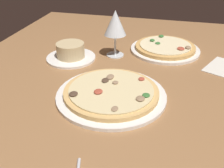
# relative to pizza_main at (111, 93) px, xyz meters

# --- Properties ---
(dining_table) EXTENTS (1.50, 1.10, 0.04)m
(dining_table) POSITION_rel_pizza_main_xyz_m (0.04, 0.01, -0.03)
(dining_table) COLOR #996B42
(dining_table) RESTS_ON ground
(pizza_main) EXTENTS (0.31, 0.31, 0.03)m
(pizza_main) POSITION_rel_pizza_main_xyz_m (0.00, 0.00, 0.00)
(pizza_main) COLOR white
(pizza_main) RESTS_ON dining_table
(pizza_side) EXTENTS (0.26, 0.26, 0.03)m
(pizza_side) POSITION_rel_pizza_main_xyz_m (0.37, -0.12, -0.00)
(pizza_side) COLOR white
(pizza_side) RESTS_ON dining_table
(ramekin_on_saucer) EXTENTS (0.18, 0.18, 0.06)m
(ramekin_on_saucer) POSITION_rel_pizza_main_xyz_m (0.21, 0.21, 0.01)
(ramekin_on_saucer) COLOR white
(ramekin_on_saucer) RESTS_ON dining_table
(wine_glass_far) EXTENTS (0.08, 0.08, 0.17)m
(wine_glass_far) POSITION_rel_pizza_main_xyz_m (0.28, 0.06, 0.11)
(wine_glass_far) COLOR silver
(wine_glass_far) RESTS_ON dining_table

